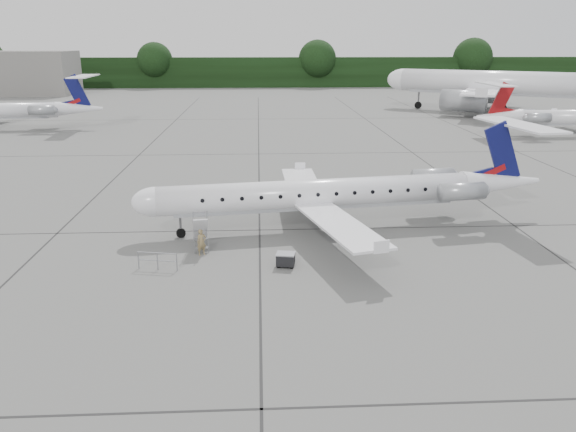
{
  "coord_description": "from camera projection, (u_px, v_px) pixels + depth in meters",
  "views": [
    {
      "loc": [
        -6.1,
        -29.47,
        12.02
      ],
      "look_at": [
        -4.48,
        1.77,
        2.3
      ],
      "focal_mm": 35.0,
      "sensor_mm": 36.0,
      "label": 1
    }
  ],
  "objects": [
    {
      "name": "ground",
      "position": [
        368.0,
        262.0,
        31.97
      ],
      "size": [
        320.0,
        320.0,
        0.0
      ],
      "primitive_type": "plane",
      "color": "slate",
      "rests_on": "ground"
    },
    {
      "name": "airstair",
      "position": [
        200.0,
        231.0,
        33.99
      ],
      "size": [
        1.15,
        2.31,
        2.13
      ],
      "primitive_type": null,
      "rotation": [
        0.0,
        0.0,
        0.14
      ],
      "color": "white",
      "rests_on": "ground"
    },
    {
      "name": "main_regional_jet",
      "position": [
        317.0,
        180.0,
        36.68
      ],
      "size": [
        28.96,
        22.65,
        6.81
      ],
      "primitive_type": null,
      "rotation": [
        0.0,
        0.0,
        0.14
      ],
      "color": "white",
      "rests_on": "ground"
    },
    {
      "name": "treeline",
      "position": [
        280.0,
        72.0,
        154.76
      ],
      "size": [
        260.0,
        4.0,
        8.0
      ],
      "primitive_type": "cube",
      "color": "black",
      "rests_on": "ground"
    },
    {
      "name": "bg_narrowbody",
      "position": [
        492.0,
        71.0,
        97.67
      ],
      "size": [
        49.5,
        45.98,
        14.45
      ],
      "primitive_type": null,
      "rotation": [
        0.0,
        0.0,
        -0.56
      ],
      "color": "white",
      "rests_on": "ground"
    },
    {
      "name": "baggage_cart",
      "position": [
        286.0,
        259.0,
        31.27
      ],
      "size": [
        1.12,
        0.97,
        0.85
      ],
      "primitive_type": null,
      "rotation": [
        0.0,
        0.0,
        -0.19
      ],
      "color": "black",
      "rests_on": "ground"
    },
    {
      "name": "safety_railing",
      "position": [
        157.0,
        261.0,
        30.79
      ],
      "size": [
        2.17,
        0.5,
        1.0
      ],
      "primitive_type": null,
      "rotation": [
        0.0,
        0.0,
        -0.19
      ],
      "color": "gray",
      "rests_on": "ground"
    },
    {
      "name": "passenger",
      "position": [
        202.0,
        242.0,
        32.9
      ],
      "size": [
        0.68,
        0.58,
        1.57
      ],
      "primitive_type": "imported",
      "rotation": [
        0.0,
        0.0,
        0.42
      ],
      "color": "olive",
      "rests_on": "ground"
    }
  ]
}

